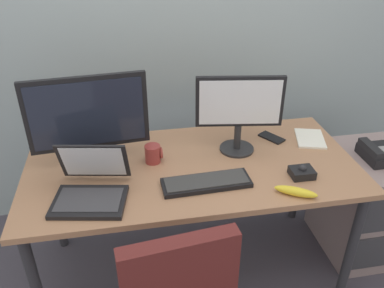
# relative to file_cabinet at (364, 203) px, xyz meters

# --- Properties ---
(ground_plane) EXTENTS (8.00, 8.00, 0.00)m
(ground_plane) POSITION_rel_file_cabinet_xyz_m (-1.04, -0.02, -0.32)
(ground_plane) COLOR #46424D
(desk) EXTENTS (1.64, 0.78, 0.73)m
(desk) POSITION_rel_file_cabinet_xyz_m (-1.04, -0.02, 0.33)
(desk) COLOR #A77655
(desk) RESTS_ON ground
(file_cabinet) EXTENTS (0.42, 0.53, 0.64)m
(file_cabinet) POSITION_rel_file_cabinet_xyz_m (0.00, 0.00, 0.00)
(file_cabinet) COLOR gray
(file_cabinet) RESTS_ON ground
(desk_phone) EXTENTS (0.17, 0.20, 0.09)m
(desk_phone) POSITION_rel_file_cabinet_xyz_m (-0.01, -0.02, 0.36)
(desk_phone) COLOR black
(desk_phone) RESTS_ON file_cabinet
(monitor_main) EXTENTS (0.56, 0.18, 0.46)m
(monitor_main) POSITION_rel_file_cabinet_xyz_m (-1.51, 0.07, 0.67)
(monitor_main) COLOR #262628
(monitor_main) RESTS_ON desk
(monitor_side) EXTENTS (0.44, 0.18, 0.41)m
(monitor_side) POSITION_rel_file_cabinet_xyz_m (-0.78, 0.08, 0.65)
(monitor_side) COLOR #262628
(monitor_side) RESTS_ON desk
(keyboard) EXTENTS (0.41, 0.15, 0.03)m
(keyboard) POSITION_rel_file_cabinet_xyz_m (-1.00, -0.19, 0.42)
(keyboard) COLOR black
(keyboard) RESTS_ON desk
(laptop) EXTENTS (0.36, 0.35, 0.23)m
(laptop) POSITION_rel_file_cabinet_xyz_m (-1.52, -0.18, 0.46)
(laptop) COLOR black
(laptop) RESTS_ON desk
(trackball_mouse) EXTENTS (0.11, 0.09, 0.07)m
(trackball_mouse) POSITION_rel_file_cabinet_xyz_m (-0.54, -0.20, 0.43)
(trackball_mouse) COLOR black
(trackball_mouse) RESTS_ON desk
(coffee_mug) EXTENTS (0.09, 0.08, 0.09)m
(coffee_mug) POSITION_rel_file_cabinet_xyz_m (-1.22, 0.05, 0.45)
(coffee_mug) COLOR #983431
(coffee_mug) RESTS_ON desk
(paper_notepad) EXTENTS (0.20, 0.24, 0.01)m
(paper_notepad) POSITION_rel_file_cabinet_xyz_m (-0.35, 0.12, 0.41)
(paper_notepad) COLOR white
(paper_notepad) RESTS_ON desk
(cell_phone) EXTENTS (0.13, 0.16, 0.01)m
(cell_phone) POSITION_rel_file_cabinet_xyz_m (-0.55, 0.17, 0.41)
(cell_phone) COLOR black
(cell_phone) RESTS_ON desk
(banana) EXTENTS (0.19, 0.13, 0.04)m
(banana) POSITION_rel_file_cabinet_xyz_m (-0.63, -0.34, 0.42)
(banana) COLOR yellow
(banana) RESTS_ON desk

